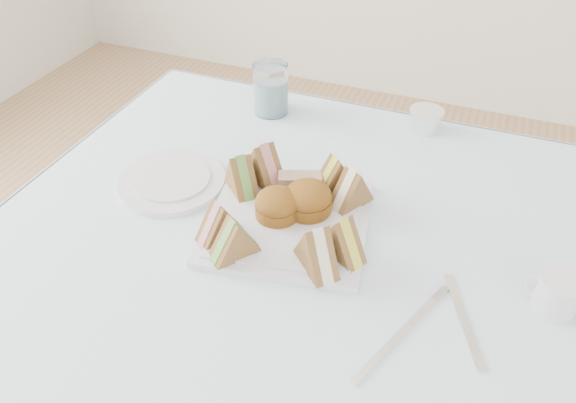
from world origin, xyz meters
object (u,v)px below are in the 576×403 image
at_px(serving_plate, 288,222).
at_px(water_glass, 271,89).
at_px(table, 288,395).
at_px(creamer_jug, 558,294).

relative_size(serving_plate, water_glass, 2.39).
relative_size(table, serving_plate, 3.47).
distance_m(serving_plate, water_glass, 0.38).
bearing_deg(table, creamer_jug, 7.19).
bearing_deg(water_glass, serving_plate, -62.89).
xyz_separation_m(table, serving_plate, (-0.03, 0.07, 0.38)).
distance_m(table, serving_plate, 0.39).
relative_size(table, creamer_jug, 14.64).
distance_m(table, creamer_jug, 0.56).
relative_size(water_glass, creamer_jug, 1.77).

